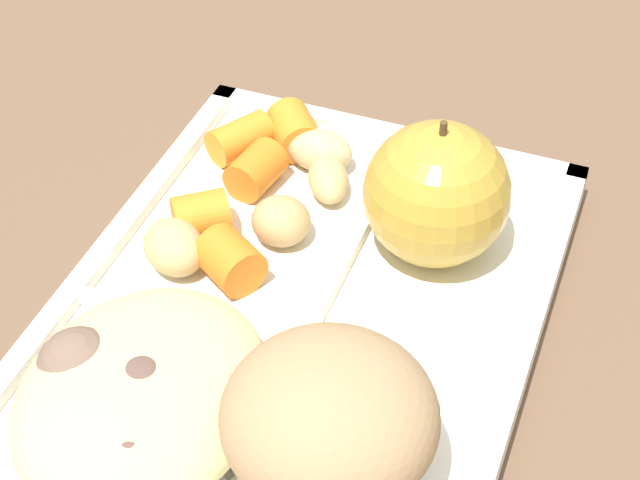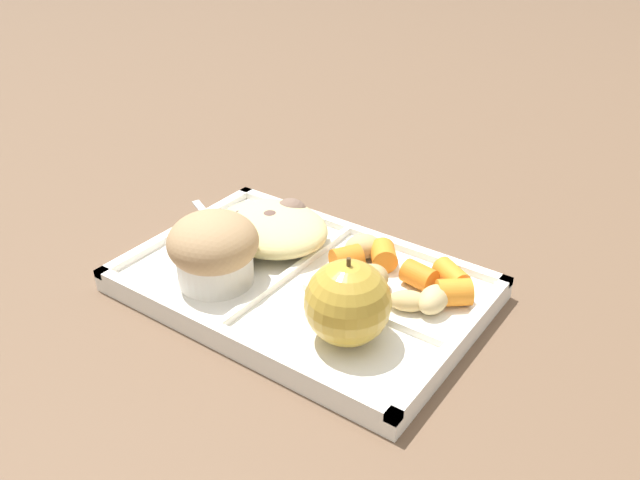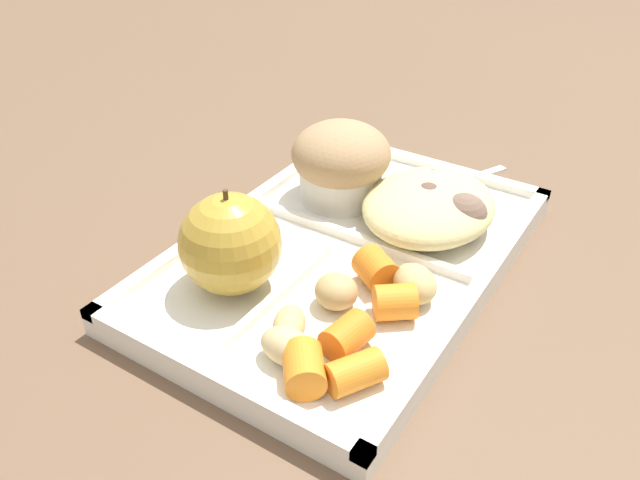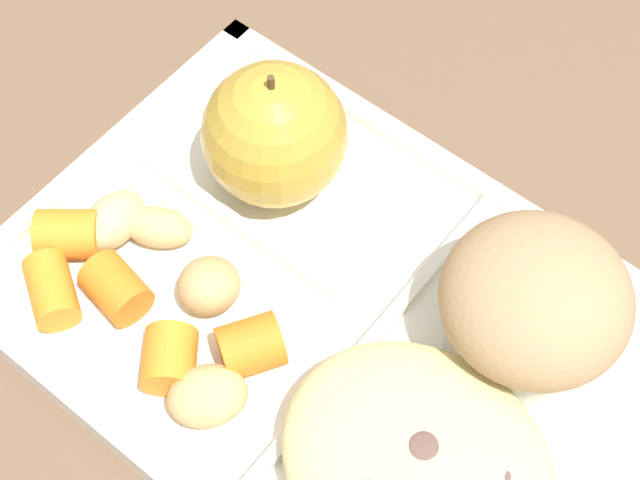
{
  "view_description": "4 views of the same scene",
  "coord_description": "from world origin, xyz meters",
  "px_view_note": "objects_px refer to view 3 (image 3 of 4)",
  "views": [
    {
      "loc": [
        0.3,
        0.13,
        0.39
      ],
      "look_at": [
        -0.02,
        0.01,
        0.07
      ],
      "focal_mm": 57.97,
      "sensor_mm": 36.0,
      "label": 1
    },
    {
      "loc": [
        -0.33,
        0.43,
        0.39
      ],
      "look_at": [
        -0.02,
        -0.0,
        0.07
      ],
      "focal_mm": 37.59,
      "sensor_mm": 36.0,
      "label": 2
    },
    {
      "loc": [
        -0.36,
        -0.21,
        0.31
      ],
      "look_at": [
        -0.05,
        -0.0,
        0.05
      ],
      "focal_mm": 35.71,
      "sensor_mm": 36.0,
      "label": 3
    },
    {
      "loc": [
        0.12,
        -0.17,
        0.45
      ],
      "look_at": [
        -0.02,
        0.01,
        0.07
      ],
      "focal_mm": 54.8,
      "sensor_mm": 36.0,
      "label": 4
    }
  ],
  "objects_px": {
    "green_apple": "(230,244)",
    "plastic_fork": "(432,191)",
    "bran_muffin": "(341,162)",
    "lunch_tray": "(346,257)"
  },
  "relations": [
    {
      "from": "plastic_fork",
      "to": "bran_muffin",
      "type": "bearing_deg",
      "value": 128.44
    },
    {
      "from": "bran_muffin",
      "to": "plastic_fork",
      "type": "distance_m",
      "value": 0.09
    },
    {
      "from": "green_apple",
      "to": "plastic_fork",
      "type": "distance_m",
      "value": 0.22
    },
    {
      "from": "lunch_tray",
      "to": "bran_muffin",
      "type": "bearing_deg",
      "value": 34.66
    },
    {
      "from": "lunch_tray",
      "to": "green_apple",
      "type": "height_order",
      "value": "green_apple"
    },
    {
      "from": "green_apple",
      "to": "bran_muffin",
      "type": "relative_size",
      "value": 0.93
    },
    {
      "from": "lunch_tray",
      "to": "bran_muffin",
      "type": "relative_size",
      "value": 3.9
    },
    {
      "from": "lunch_tray",
      "to": "plastic_fork",
      "type": "distance_m",
      "value": 0.12
    },
    {
      "from": "bran_muffin",
      "to": "green_apple",
      "type": "bearing_deg",
      "value": -180.0
    },
    {
      "from": "bran_muffin",
      "to": "plastic_fork",
      "type": "bearing_deg",
      "value": -51.56
    }
  ]
}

